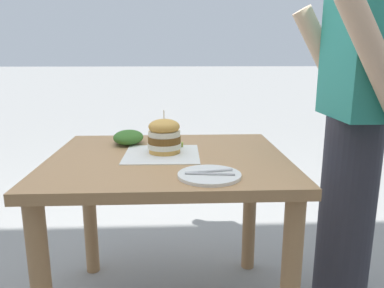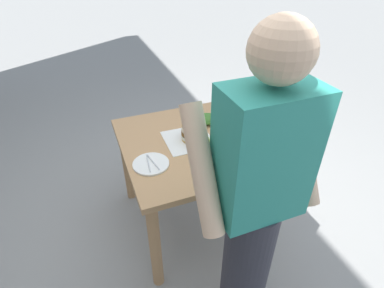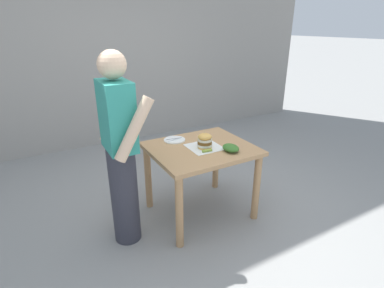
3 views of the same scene
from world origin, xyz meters
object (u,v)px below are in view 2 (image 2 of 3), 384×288
Objects in this scene: side_salad at (206,119)px; sandwich at (192,130)px; diner_across_table at (254,209)px; side_plate_with_forks at (151,164)px; patio_table at (187,158)px; pickle_spear at (207,137)px.

sandwich is at bearing 43.78° from side_salad.
diner_across_table is (0.20, 0.98, 0.11)m from side_salad.
sandwich is 0.26m from side_salad.
side_plate_with_forks is 0.13× the size of diner_across_table.
patio_table is 0.20m from pickle_spear.
sandwich reaches higher than side_salad.
pickle_spear reaches higher than side_plate_with_forks.
side_plate_with_forks reaches higher than patio_table.
diner_across_table reaches higher than pickle_spear.
patio_table is 0.21m from sandwich.
diner_across_table is at bearing 88.63° from sandwich.
pickle_spear is at bearing 67.54° from side_salad.
patio_table is 10.10× the size of pickle_spear.
patio_table is 4.44× the size of side_plate_with_forks.
pickle_spear is 0.06× the size of diner_across_table.
sandwich is at bearing -153.52° from side_plate_with_forks.
diner_across_table is (0.02, 0.81, 0.06)m from sandwich.
sandwich reaches higher than pickle_spear.
side_plate_with_forks is (0.33, 0.16, -0.07)m from sandwich.
patio_table is at bearing -7.05° from pickle_spear.
side_plate_with_forks is (0.42, 0.13, -0.01)m from pickle_spear.
side_plate_with_forks is 0.61m from side_salad.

